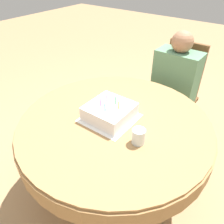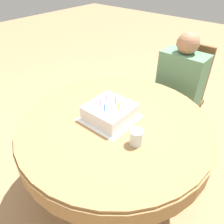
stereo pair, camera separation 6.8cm
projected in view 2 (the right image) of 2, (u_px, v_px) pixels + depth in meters
The scene contains 7 objects.
ground_plane at pixel (114, 185), 1.86m from camera, with size 12.00×12.00×0.00m, color #A37F56.
dining_table at pixel (114, 130), 1.49m from camera, with size 1.29×1.29×0.70m.
chair at pixel (181, 92), 2.13m from camera, with size 0.41×0.41×0.96m.
person at pixel (179, 82), 1.98m from camera, with size 0.39×0.32×1.10m.
napkin at pixel (109, 118), 1.46m from camera, with size 0.33×0.33×0.00m.
birthday_cake at pixel (109, 112), 1.43m from camera, with size 0.28×0.28×0.15m.
drinking_glass at pixel (136, 137), 1.24m from camera, with size 0.08×0.08×0.10m.
Camera 2 is at (0.72, -0.88, 1.60)m, focal length 35.00 mm.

